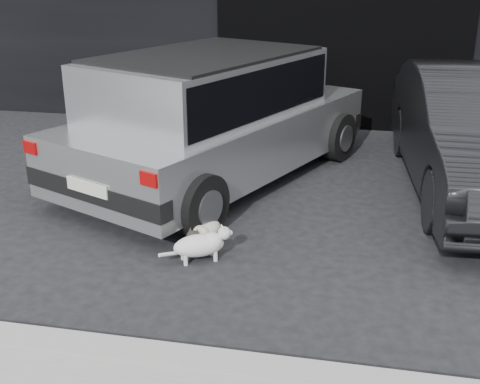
% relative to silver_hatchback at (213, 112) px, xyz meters
% --- Properties ---
extents(ground, '(80.00, 80.00, 0.00)m').
position_rel_silver_hatchback_xyz_m(ground, '(0.41, -1.18, -0.87)').
color(ground, black).
rests_on(ground, ground).
extents(garage_opening, '(4.00, 0.10, 2.60)m').
position_rel_silver_hatchback_xyz_m(garage_opening, '(1.41, 2.81, 0.43)').
color(garage_opening, black).
rests_on(garage_opening, ground).
extents(curb, '(18.00, 0.25, 0.12)m').
position_rel_silver_hatchback_xyz_m(curb, '(1.41, -3.78, -0.81)').
color(curb, gray).
rests_on(curb, ground).
extents(silver_hatchback, '(3.51, 4.73, 1.59)m').
position_rel_silver_hatchback_xyz_m(silver_hatchback, '(0.00, 0.00, 0.00)').
color(silver_hatchback, '#B0B3B5').
rests_on(silver_hatchback, ground).
extents(second_car, '(1.87, 4.52, 1.46)m').
position_rel_silver_hatchback_xyz_m(second_car, '(3.16, 0.18, -0.14)').
color(second_car, black).
rests_on(second_car, ground).
extents(cat_siamese, '(0.34, 0.72, 0.25)m').
position_rel_silver_hatchback_xyz_m(cat_siamese, '(0.34, -1.85, -0.76)').
color(cat_siamese, beige).
rests_on(cat_siamese, ground).
extents(cat_white, '(0.63, 0.45, 0.33)m').
position_rel_silver_hatchback_xyz_m(cat_white, '(0.43, -2.19, -0.71)').
color(cat_white, silver).
rests_on(cat_white, ground).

